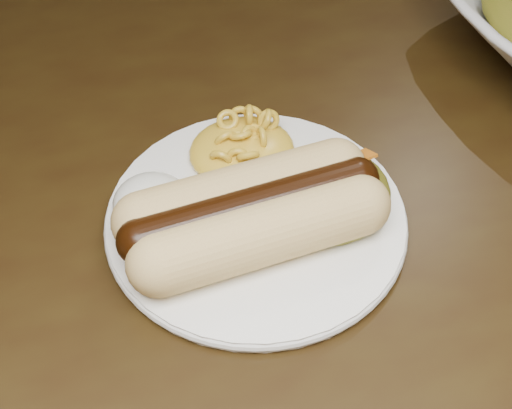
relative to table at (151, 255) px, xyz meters
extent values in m
cube|color=black|center=(0.00, 0.00, 0.07)|extent=(1.60, 0.90, 0.04)
cylinder|color=white|center=(0.07, -0.07, 0.10)|extent=(0.20, 0.20, 0.01)
cylinder|color=#EAD47F|center=(0.06, -0.10, 0.12)|extent=(0.14, 0.05, 0.04)
cylinder|color=#EAD47F|center=(0.06, -0.07, 0.12)|extent=(0.14, 0.05, 0.04)
cylinder|color=black|center=(0.06, -0.08, 0.13)|extent=(0.15, 0.05, 0.03)
ellipsoid|color=#ECB84A|center=(0.08, -0.01, 0.12)|extent=(0.08, 0.07, 0.03)
ellipsoid|color=white|center=(0.00, -0.05, 0.12)|extent=(0.06, 0.06, 0.03)
ellipsoid|color=#99641F|center=(0.12, -0.06, 0.12)|extent=(0.09, 0.09, 0.04)
camera|label=1|loc=(-0.02, -0.40, 0.50)|focal=55.00mm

